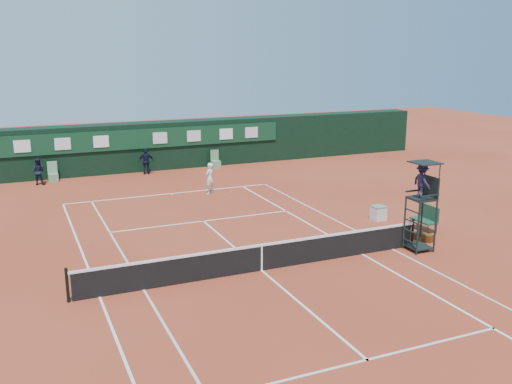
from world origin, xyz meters
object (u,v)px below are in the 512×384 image
(tennis_net, at_px, (262,257))
(player, at_px, (210,178))
(cooler, at_px, (378,213))
(umpire_chair, at_px, (422,188))
(player_bench, at_px, (426,217))

(tennis_net, height_order, player, player)
(cooler, bearing_deg, tennis_net, -154.47)
(player, bearing_deg, cooler, 87.13)
(umpire_chair, xyz_separation_m, player_bench, (1.88, 1.86, -1.86))
(umpire_chair, bearing_deg, cooler, 76.17)
(player, bearing_deg, umpire_chair, 72.69)
(tennis_net, relative_size, player, 7.74)
(player_bench, height_order, player, player)
(tennis_net, distance_m, cooler, 8.08)
(umpire_chair, bearing_deg, tennis_net, 175.67)
(tennis_net, relative_size, cooler, 20.00)
(tennis_net, relative_size, umpire_chair, 3.77)
(cooler, distance_m, player, 9.32)
(tennis_net, bearing_deg, player, 80.21)
(player_bench, bearing_deg, cooler, 113.25)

